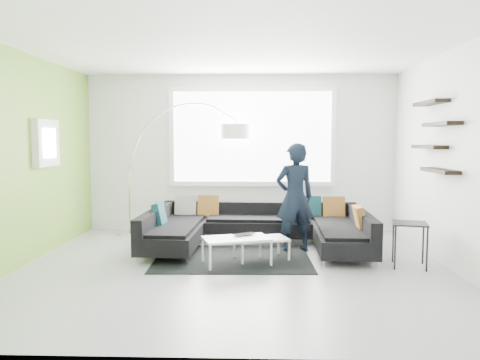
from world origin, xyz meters
The scene contains 9 objects.
ground centered at (0.00, 0.00, 0.00)m, with size 5.50×5.50×0.00m, color gray.
room_shell centered at (0.04, 0.21, 1.81)m, with size 5.54×5.04×2.82m.
sectional_sofa centered at (0.29, 1.01, 0.31)m, with size 3.32×2.13×0.70m.
rug centered at (-0.05, 0.45, 0.01)m, with size 2.13×1.55×0.01m, color black.
coffee_table centered at (0.18, 0.29, 0.18)m, with size 1.11×0.64×0.36m, color white.
arc_lamp centered at (-1.94, 2.12, 1.14)m, with size 2.12×0.66×2.28m, color silver, non-canonical shape.
side_table centered at (2.26, 0.13, 0.29)m, with size 0.42×0.42×0.58m, color black.
person centered at (0.84, 0.95, 0.80)m, with size 0.66×0.52×1.60m, color black.
laptop centered at (0.14, 0.27, 0.37)m, with size 0.37×0.33×0.02m, color black.
Camera 1 is at (0.26, -5.90, 1.66)m, focal length 35.00 mm.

